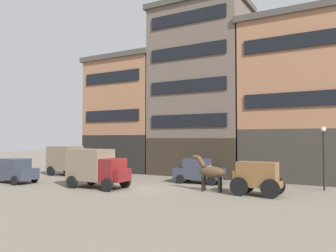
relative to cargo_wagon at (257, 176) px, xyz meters
name	(u,v)px	position (x,y,z in m)	size (l,w,h in m)	color
ground_plane	(141,189)	(-7.45, -1.20, -1.15)	(120.00, 120.00, 0.00)	slate
building_far_left	(129,114)	(-15.91, 8.83, 4.79)	(8.34, 6.18, 11.79)	black
building_center_left	(201,89)	(-7.56, 8.83, 6.83)	(9.05, 6.18, 15.87)	#33281E
building_center_right	(296,98)	(0.89, 8.83, 5.46)	(8.55, 6.18, 13.14)	#38332D
cargo_wagon	(257,176)	(0.00, 0.00, 0.00)	(2.91, 1.52, 1.98)	brown
draft_horse	(210,171)	(-2.95, 0.00, 0.12)	(2.34, 0.61, 2.30)	#513823
delivery_truck_near	(97,167)	(-10.22, -2.43, 0.28)	(4.38, 2.18, 2.62)	maroon
delivery_truck_far	(70,160)	(-17.47, 2.02, 0.28)	(4.35, 2.12, 2.62)	black
sedan_dark	(199,171)	(-5.21, 3.18, -0.23)	(3.82, 2.12, 1.83)	#333847
sedan_light	(15,171)	(-17.35, -3.59, -0.23)	(3.71, 1.87, 1.83)	#333847
pedestrian_officer	(258,172)	(-0.87, 3.68, -0.17)	(0.51, 0.51, 1.79)	black
streetlamp_curbside	(324,149)	(3.29, 4.04, 1.52)	(0.32, 0.32, 4.12)	black
fire_hydrant_curbside	(276,181)	(0.21, 4.11, -0.72)	(0.24, 0.24, 0.83)	maroon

